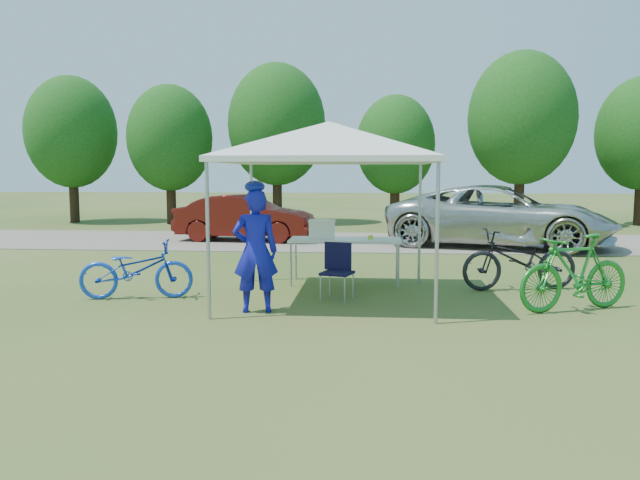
% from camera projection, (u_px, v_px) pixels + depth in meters
% --- Properties ---
extents(ground, '(100.00, 100.00, 0.00)m').
position_uv_depth(ground, '(329.00, 299.00, 9.73)').
color(ground, '#2D5119').
rests_on(ground, ground).
extents(gravel_strip, '(24.00, 5.00, 0.02)m').
position_uv_depth(gravel_strip, '(349.00, 241.00, 17.65)').
color(gravel_strip, gray).
rests_on(gravel_strip, ground).
extents(canopy, '(4.53, 4.53, 3.00)m').
position_uv_depth(canopy, '(329.00, 127.00, 9.44)').
color(canopy, '#A5A5AA').
rests_on(canopy, ground).
extents(treeline, '(24.89, 4.28, 6.30)m').
position_uv_depth(treeline, '(347.00, 130.00, 23.28)').
color(treeline, '#382314').
rests_on(treeline, ground).
extents(folding_table, '(1.95, 0.81, 0.80)m').
position_uv_depth(folding_table, '(345.00, 241.00, 10.94)').
color(folding_table, white).
rests_on(folding_table, ground).
extents(folding_chair, '(0.55, 0.57, 0.87)m').
position_uv_depth(folding_chair, '(337.00, 266.00, 9.72)').
color(folding_chair, black).
rests_on(folding_chair, ground).
extents(cooler, '(0.45, 0.31, 0.33)m').
position_uv_depth(cooler, '(322.00, 229.00, 10.95)').
color(cooler, white).
rests_on(cooler, folding_table).
extents(ice_cream_cup, '(0.09, 0.09, 0.07)m').
position_uv_depth(ice_cream_cup, '(370.00, 237.00, 10.85)').
color(ice_cream_cup, yellow).
rests_on(ice_cream_cup, folding_table).
extents(cyclist, '(0.70, 0.54, 1.73)m').
position_uv_depth(cyclist, '(255.00, 251.00, 8.72)').
color(cyclist, '#1417A9').
rests_on(cyclist, ground).
extents(bike_blue, '(1.82, 0.93, 0.91)m').
position_uv_depth(bike_blue, '(136.00, 270.00, 9.69)').
color(bike_blue, blue).
rests_on(bike_blue, ground).
extents(bike_green, '(1.88, 1.19, 1.10)m').
position_uv_depth(bike_green, '(575.00, 273.00, 8.82)').
color(bike_green, '#1C8228').
rests_on(bike_green, ground).
extents(bike_dark, '(2.07, 1.08, 1.04)m').
position_uv_depth(bike_dark, '(520.00, 259.00, 10.38)').
color(bike_dark, black).
rests_on(bike_dark, ground).
extents(minivan, '(6.34, 4.32, 1.61)m').
position_uv_depth(minivan, '(500.00, 216.00, 16.29)').
color(minivan, beige).
rests_on(minivan, gravel_strip).
extents(sedan, '(4.06, 1.76, 1.30)m').
position_uv_depth(sedan, '(245.00, 218.00, 17.75)').
color(sedan, '#55130E').
rests_on(sedan, gravel_strip).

